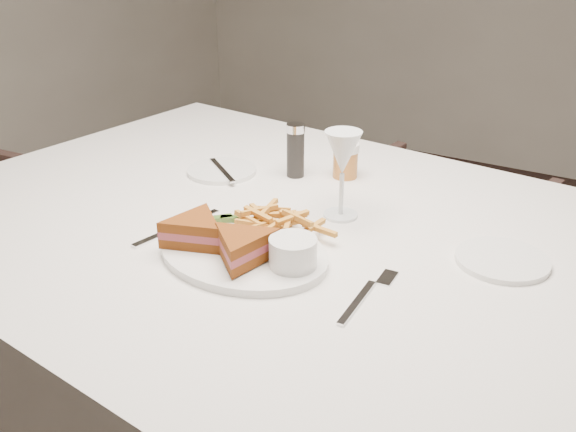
{
  "coord_description": "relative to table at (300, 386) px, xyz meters",
  "views": [
    {
      "loc": [
        0.18,
        -1.05,
        1.29
      ],
      "look_at": [
        -0.36,
        -0.15,
        0.8
      ],
      "focal_mm": 40.0,
      "sensor_mm": 36.0,
      "label": 1
    }
  ],
  "objects": [
    {
      "name": "chair_far",
      "position": [
        -0.01,
        0.84,
        -0.06
      ],
      "size": [
        0.68,
        0.65,
        0.62
      ],
      "primitive_type": "imported",
      "rotation": [
        0.0,
        0.0,
        2.99
      ],
      "color": "#46302B",
      "rests_on": "ground"
    },
    {
      "name": "table",
      "position": [
        0.0,
        0.0,
        0.0
      ],
      "size": [
        1.71,
        1.24,
        0.75
      ],
      "primitive_type": "cube",
      "rotation": [
        0.0,
        0.0,
        -0.11
      ],
      "color": "silver",
      "rests_on": "ground"
    },
    {
      "name": "table_setting",
      "position": [
        -0.02,
        -0.05,
        0.41
      ],
      "size": [
        0.83,
        0.66,
        0.18
      ],
      "color": "white",
      "rests_on": "table"
    }
  ]
}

